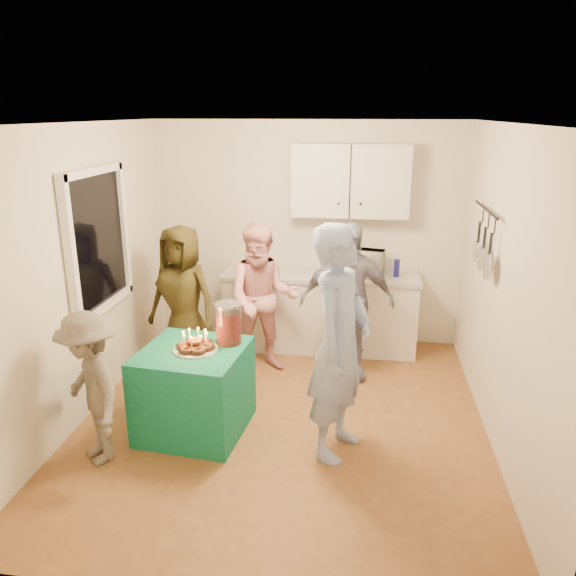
# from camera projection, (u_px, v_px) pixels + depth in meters

# --- Properties ---
(floor) EXTENTS (4.00, 4.00, 0.00)m
(floor) POSITION_uv_depth(u_px,v_px,m) (283.00, 419.00, 5.12)
(floor) COLOR brown
(floor) RESTS_ON ground
(ceiling) EXTENTS (4.00, 4.00, 0.00)m
(ceiling) POSITION_uv_depth(u_px,v_px,m) (282.00, 123.00, 4.33)
(ceiling) COLOR white
(ceiling) RESTS_ON floor
(back_wall) EXTENTS (3.60, 3.60, 0.00)m
(back_wall) POSITION_uv_depth(u_px,v_px,m) (306.00, 234.00, 6.62)
(back_wall) COLOR silver
(back_wall) RESTS_ON floor
(left_wall) EXTENTS (4.00, 4.00, 0.00)m
(left_wall) POSITION_uv_depth(u_px,v_px,m) (81.00, 276.00, 4.95)
(left_wall) COLOR silver
(left_wall) RESTS_ON floor
(right_wall) EXTENTS (4.00, 4.00, 0.00)m
(right_wall) POSITION_uv_depth(u_px,v_px,m) (504.00, 292.00, 4.50)
(right_wall) COLOR silver
(right_wall) RESTS_ON floor
(window_night) EXTENTS (0.04, 1.00, 1.20)m
(window_night) POSITION_uv_depth(u_px,v_px,m) (97.00, 241.00, 5.16)
(window_night) COLOR black
(window_night) RESTS_ON left_wall
(counter) EXTENTS (2.20, 0.58, 0.86)m
(counter) POSITION_uv_depth(u_px,v_px,m) (320.00, 313.00, 6.57)
(counter) COLOR white
(counter) RESTS_ON floor
(countertop) EXTENTS (2.24, 0.62, 0.05)m
(countertop) POSITION_uv_depth(u_px,v_px,m) (321.00, 275.00, 6.43)
(countertop) COLOR beige
(countertop) RESTS_ON counter
(upper_cabinet) EXTENTS (1.30, 0.30, 0.80)m
(upper_cabinet) POSITION_uv_depth(u_px,v_px,m) (350.00, 181.00, 6.22)
(upper_cabinet) COLOR white
(upper_cabinet) RESTS_ON back_wall
(pot_rack) EXTENTS (0.12, 1.00, 0.60)m
(pot_rack) POSITION_uv_depth(u_px,v_px,m) (481.00, 237.00, 5.08)
(pot_rack) COLOR black
(pot_rack) RESTS_ON right_wall
(microwave) EXTENTS (0.57, 0.44, 0.28)m
(microwave) POSITION_uv_depth(u_px,v_px,m) (360.00, 263.00, 6.33)
(microwave) COLOR white
(microwave) RESTS_ON countertop
(party_table) EXTENTS (0.94, 0.94, 0.76)m
(party_table) POSITION_uv_depth(u_px,v_px,m) (194.00, 390.00, 4.86)
(party_table) COLOR #106E4C
(party_table) RESTS_ON floor
(donut_cake) EXTENTS (0.38, 0.38, 0.18)m
(donut_cake) POSITION_uv_depth(u_px,v_px,m) (195.00, 340.00, 4.71)
(donut_cake) COLOR #381C0C
(donut_cake) RESTS_ON party_table
(punch_jar) EXTENTS (0.22, 0.22, 0.34)m
(punch_jar) POSITION_uv_depth(u_px,v_px,m) (229.00, 324.00, 4.84)
(punch_jar) COLOR red
(punch_jar) RESTS_ON party_table
(man_birthday) EXTENTS (0.66, 0.81, 1.91)m
(man_birthday) POSITION_uv_depth(u_px,v_px,m) (340.00, 343.00, 4.39)
(man_birthday) COLOR #99ACDF
(man_birthday) RESTS_ON floor
(woman_back_left) EXTENTS (0.88, 0.69, 1.58)m
(woman_back_left) POSITION_uv_depth(u_px,v_px,m) (183.00, 299.00, 5.94)
(woman_back_left) COLOR brown
(woman_back_left) RESTS_ON floor
(woman_back_center) EXTENTS (0.86, 0.71, 1.60)m
(woman_back_center) POSITION_uv_depth(u_px,v_px,m) (263.00, 299.00, 5.89)
(woman_back_center) COLOR pink
(woman_back_center) RESTS_ON floor
(woman_back_right) EXTENTS (1.02, 0.54, 1.65)m
(woman_back_right) POSITION_uv_depth(u_px,v_px,m) (347.00, 302.00, 5.72)
(woman_back_right) COLOR black
(woman_back_right) RESTS_ON floor
(child_near_left) EXTENTS (0.90, 0.90, 1.25)m
(child_near_left) POSITION_uv_depth(u_px,v_px,m) (91.00, 389.00, 4.36)
(child_near_left) COLOR #5B5349
(child_near_left) RESTS_ON floor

